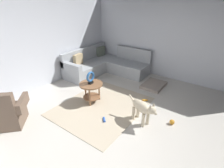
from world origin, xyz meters
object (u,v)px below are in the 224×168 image
object	(u,v)px
armchair	(6,113)
dog_bed_mat	(154,85)
torus_sculpture	(91,77)
dog	(143,108)
dog_toy_ball	(172,122)
dog_toy_rope	(104,120)
sectional_couch	(105,65)
dog_toy_bone	(145,100)
side_table	(91,88)

from	to	relation	value
armchair	dog_bed_mat	world-z (taller)	armchair
torus_sculpture	dog	size ratio (longest dim) A/B	0.40
dog_toy_ball	dog_toy_rope	world-z (taller)	dog_toy_ball
sectional_couch	dog_toy_bone	world-z (taller)	sectional_couch
sectional_couch	dog_toy_ball	xyz separation A→B (m)	(-1.47, -3.01, -0.23)
armchair	dog_toy_bone	world-z (taller)	armchair
armchair	dog_toy_bone	bearing A→B (deg)	7.84
torus_sculpture	dog_bed_mat	xyz separation A→B (m)	(1.81, -0.99, -0.67)
side_table	dog_bed_mat	size ratio (longest dim) A/B	0.75
torus_sculpture	dog_toy_ball	world-z (taller)	torus_sculpture
dog_toy_rope	side_table	bearing A→B (deg)	59.94
dog_toy_bone	dog	bearing A→B (deg)	-158.63
side_table	dog_toy_ball	xyz separation A→B (m)	(0.34, -2.06, -0.36)
dog	dog_toy_ball	distance (m)	0.74
side_table	dog	bearing A→B (deg)	-90.12
sectional_couch	side_table	xyz separation A→B (m)	(-1.81, -0.95, 0.13)
sectional_couch	dog_toy_rope	xyz separation A→B (m)	(-2.26, -1.72, -0.26)
armchair	dog_toy_rope	world-z (taller)	armchair
sectional_couch	torus_sculpture	distance (m)	2.09
armchair	dog_toy_ball	bearing A→B (deg)	-8.94
dog_toy_rope	dog_toy_bone	bearing A→B (deg)	-16.49
armchair	dog_toy_ball	distance (m)	3.57
dog_bed_mat	dog_toy_bone	world-z (taller)	dog_bed_mat
side_table	torus_sculpture	distance (m)	0.29
sectional_couch	torus_sculpture	world-z (taller)	sectional_couch
dog_toy_bone	dog_toy_ball	bearing A→B (deg)	-119.31
side_table	dog_toy_rope	size ratio (longest dim) A/B	3.75
armchair	dog_toy_ball	size ratio (longest dim) A/B	9.11
dog_bed_mat	dog_toy_bone	size ratio (longest dim) A/B	4.44
dog_toy_rope	dog_bed_mat	bearing A→B (deg)	-5.54
sectional_couch	dog_bed_mat	xyz separation A→B (m)	(-0.01, -1.94, -0.24)
armchair	side_table	world-z (taller)	armchair
torus_sculpture	dog	xyz separation A→B (m)	(-0.00, -1.48, -0.33)
torus_sculpture	dog_toy_ball	bearing A→B (deg)	-80.66
side_table	sectional_couch	bearing A→B (deg)	27.76
sectional_couch	dog_bed_mat	size ratio (longest dim) A/B	2.81
sectional_couch	side_table	bearing A→B (deg)	-152.24
side_table	dog_toy_rope	distance (m)	0.97
sectional_couch	dog_toy_rope	bearing A→B (deg)	-142.65
dog_toy_ball	dog_toy_rope	xyz separation A→B (m)	(-0.78, 1.29, -0.03)
dog_bed_mat	dog	xyz separation A→B (m)	(-1.81, -0.50, 0.33)
sectional_couch	dog_toy_rope	distance (m)	2.85
dog_bed_mat	dog_toy_ball	world-z (taller)	dog_toy_ball
dog_bed_mat	dog_toy_rope	distance (m)	2.26
torus_sculpture	side_table	bearing A→B (deg)	0.00
dog_toy_bone	sectional_couch	bearing A→B (deg)	65.34
dog_bed_mat	dog	distance (m)	1.91
armchair	dog_bed_mat	distance (m)	4.02
sectional_couch	dog_bed_mat	distance (m)	1.96
armchair	dog	bearing A→B (deg)	-7.68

